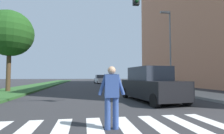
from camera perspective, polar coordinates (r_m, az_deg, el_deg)
name	(u,v)px	position (r m, az deg, el deg)	size (l,w,h in m)	color
ground_plane	(89,85)	(28.12, -7.77, -5.99)	(140.00, 140.00, 0.00)	#2D2D30
crosswalk	(111,127)	(5.08, -0.39, -19.28)	(6.75, 2.20, 0.01)	silver
median_strip	(39,86)	(26.86, -23.03, -5.75)	(4.18, 64.00, 0.15)	#2D5B28
tree_mid	(10,34)	(17.71, -30.93, 9.53)	(4.01, 4.01, 7.04)	#4C3823
sidewalk_right	(139,85)	(27.48, 8.99, -5.89)	(3.00, 64.00, 0.15)	#9E9991
traffic_light_gantry	(32,6)	(8.27, -25.22, 17.82)	(8.19, 0.30, 6.00)	gold
street_lamp_right	(169,43)	(17.31, 18.58, 7.61)	(1.02, 0.24, 7.50)	slate
pedestrian_performer	(112,94)	(4.69, -0.12, -9.06)	(0.75, 0.25, 1.69)	#334C8C
suv_crossing	(151,85)	(10.17, 12.71, -5.80)	(2.50, 4.81, 1.97)	black
sedan_midblock	(111,80)	(26.27, -0.36, -4.45)	(1.94, 4.09, 1.76)	#474C51
sedan_distant	(100,79)	(34.24, -3.98, -4.17)	(2.21, 4.44, 1.72)	silver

